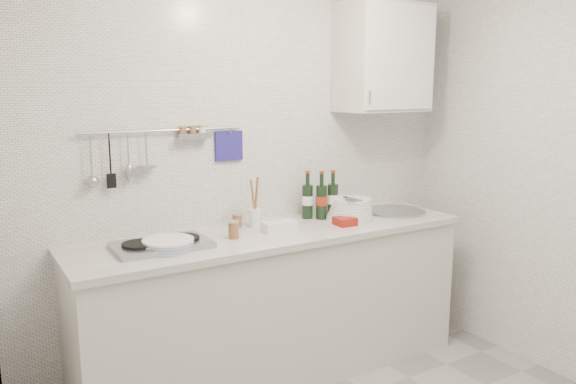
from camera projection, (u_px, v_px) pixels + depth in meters
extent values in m
cube|color=silver|center=(251.00, 170.00, 3.54)|extent=(3.00, 0.02, 2.50)
cube|color=silver|center=(12.00, 271.00, 1.60)|extent=(0.02, 2.80, 2.50)
cube|color=beige|center=(276.00, 306.00, 3.44)|extent=(2.40, 0.60, 0.88)
cube|color=silver|center=(275.00, 234.00, 3.35)|extent=(2.44, 0.64, 0.04)
cube|color=black|center=(274.00, 364.00, 3.52)|extent=(2.34, 0.52, 0.10)
cube|color=#93969B|center=(162.00, 245.00, 2.99)|extent=(0.50, 0.32, 0.03)
cylinder|color=black|center=(139.00, 244.00, 2.92)|extent=(0.18, 0.18, 0.01)
cylinder|color=black|center=(183.00, 238.00, 3.04)|extent=(0.18, 0.18, 0.01)
cylinder|color=#93969B|center=(396.00, 211.00, 3.83)|extent=(0.40, 0.40, 0.02)
cylinder|color=#93969B|center=(395.00, 219.00, 3.84)|extent=(0.34, 0.34, 0.10)
cylinder|color=#93969B|center=(163.00, 131.00, 3.17)|extent=(0.95, 0.02, 0.02)
cube|color=navy|center=(229.00, 146.00, 3.41)|extent=(0.18, 0.02, 0.18)
cube|color=beige|center=(383.00, 58.00, 3.72)|extent=(0.60, 0.35, 0.70)
cube|color=white|center=(401.00, 57.00, 3.57)|extent=(0.56, 0.01, 0.66)
cylinder|color=#93969B|center=(370.00, 97.00, 3.47)|extent=(0.01, 0.01, 0.08)
cylinder|color=#44659B|center=(166.00, 249.00, 2.95)|extent=(0.29, 0.29, 0.01)
cylinder|color=#44659B|center=(167.00, 246.00, 2.95)|extent=(0.28, 0.28, 0.01)
cylinder|color=#44659B|center=(167.00, 243.00, 2.96)|extent=(0.28, 0.28, 0.01)
cylinder|color=#44659B|center=(168.00, 240.00, 2.96)|extent=(0.27, 0.27, 0.01)
cylinder|color=white|center=(349.00, 219.00, 3.61)|extent=(0.30, 0.30, 0.01)
cylinder|color=white|center=(350.00, 216.00, 3.62)|extent=(0.29, 0.29, 0.01)
cylinder|color=white|center=(350.00, 214.00, 3.62)|extent=(0.29, 0.29, 0.01)
cylinder|color=white|center=(351.00, 211.00, 3.63)|extent=(0.28, 0.28, 0.01)
cylinder|color=white|center=(351.00, 209.00, 3.63)|extent=(0.27, 0.27, 0.01)
cylinder|color=white|center=(352.00, 207.00, 3.63)|extent=(0.27, 0.27, 0.01)
cylinder|color=white|center=(352.00, 204.00, 3.64)|extent=(0.26, 0.26, 0.01)
cylinder|color=white|center=(352.00, 202.00, 3.64)|extent=(0.26, 0.26, 0.01)
cylinder|color=white|center=(353.00, 199.00, 3.65)|extent=(0.25, 0.25, 0.01)
cube|color=white|center=(279.00, 226.00, 3.33)|extent=(0.20, 0.11, 0.06)
cube|color=#A31215|center=(345.00, 221.00, 3.47)|extent=(0.12, 0.12, 0.05)
cylinder|color=white|center=(255.00, 218.00, 3.42)|extent=(0.08, 0.08, 0.11)
cylinder|color=brown|center=(256.00, 195.00, 3.39)|extent=(0.02, 0.06, 0.23)
cylinder|color=brown|center=(253.00, 196.00, 3.39)|extent=(0.03, 0.04, 0.21)
cylinder|color=brown|center=(237.00, 221.00, 3.42)|extent=(0.06, 0.06, 0.08)
cylinder|color=tan|center=(237.00, 214.00, 3.41)|extent=(0.06, 0.06, 0.01)
cylinder|color=brown|center=(332.00, 209.00, 3.80)|extent=(0.06, 0.06, 0.06)
cylinder|color=tan|center=(332.00, 204.00, 3.80)|extent=(0.06, 0.06, 0.01)
cylinder|color=brown|center=(342.00, 210.00, 3.74)|extent=(0.06, 0.06, 0.07)
cylinder|color=tan|center=(342.00, 204.00, 3.73)|extent=(0.07, 0.07, 0.01)
cylinder|color=brown|center=(234.00, 231.00, 3.16)|extent=(0.06, 0.06, 0.09)
cylinder|color=tan|center=(233.00, 222.00, 3.16)|extent=(0.06, 0.06, 0.01)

